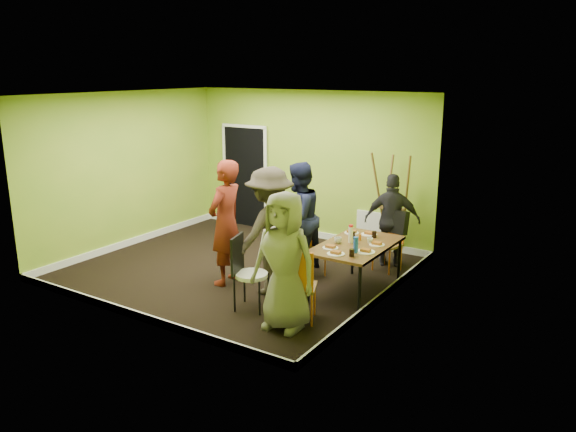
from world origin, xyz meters
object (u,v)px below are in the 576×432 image
object	(u,v)px
person_standing	(226,223)
person_left_near	(270,231)
chair_left_far	(308,245)
chair_front_end	(299,282)
person_left_far	(298,218)
dining_table	(356,248)
person_front_end	(284,261)
chair_bentwood	(246,269)
thermos	(351,235)
orange_bottle	(360,237)
chair_left_near	(285,258)
easel	(391,206)
blue_bottle	(356,245)
chair_back_end	(394,228)
person_back_end	(392,220)

from	to	relation	value
person_standing	person_left_near	size ratio (longest dim) A/B	1.02
chair_left_far	chair_front_end	distance (m)	1.75
person_left_far	dining_table	bearing A→B (deg)	75.37
chair_left_far	person_front_end	distance (m)	1.94
chair_bentwood	person_left_near	xyz separation A→B (m)	(-0.05, 0.63, 0.36)
chair_bentwood	person_left_near	bearing A→B (deg)	169.07
thermos	dining_table	bearing A→B (deg)	-3.57
orange_bottle	person_front_end	size ratio (longest dim) A/B	0.05
chair_left_near	chair_front_end	size ratio (longest dim) A/B	0.92
chair_front_end	person_standing	size ratio (longest dim) A/B	0.52
dining_table	chair_bentwood	world-z (taller)	chair_bentwood
person_front_end	person_left_far	bearing A→B (deg)	113.22
dining_table	person_left_near	xyz separation A→B (m)	(-1.07, -0.64, 0.23)
chair_left_far	easel	size ratio (longest dim) A/B	0.48
easel	orange_bottle	xyz separation A→B (m)	(0.21, -1.66, -0.10)
chair_left_far	chair_left_near	bearing A→B (deg)	18.35
blue_bottle	chair_back_end	bearing A→B (deg)	94.17
chair_back_end	easel	xyz separation A→B (m)	(-0.29, 0.54, 0.21)
person_front_end	orange_bottle	bearing A→B (deg)	78.88
dining_table	chair_back_end	bearing A→B (deg)	88.33
easel	thermos	bearing A→B (deg)	-85.19
chair_left_far	blue_bottle	xyz separation A→B (m)	(1.12, -0.64, 0.37)
dining_table	chair_front_end	world-z (taller)	chair_front_end
chair_bentwood	person_back_end	world-z (taller)	person_back_end
chair_left_near	person_back_end	size ratio (longest dim) A/B	0.59
chair_front_end	thermos	size ratio (longest dim) A/B	4.18
chair_left_far	person_front_end	world-z (taller)	person_front_end
chair_left_far	easel	world-z (taller)	easel
chair_front_end	chair_bentwood	world-z (taller)	chair_bentwood
chair_bentwood	person_left_near	size ratio (longest dim) A/B	0.55
chair_left_far	thermos	distance (m)	0.98
person_left_near	person_front_end	xyz separation A→B (m)	(0.80, -0.85, -0.05)
chair_front_end	dining_table	bearing A→B (deg)	58.72
chair_left_near	easel	world-z (taller)	easel
person_standing	chair_left_near	bearing A→B (deg)	99.03
easel	chair_bentwood	bearing A→B (deg)	-103.76
dining_table	blue_bottle	xyz separation A→B (m)	(0.16, -0.36, 0.17)
chair_left_near	easel	distance (m)	2.44
chair_left_near	blue_bottle	xyz separation A→B (m)	(1.07, 0.11, 0.35)
blue_bottle	dining_table	bearing A→B (deg)	113.89
blue_bottle	chair_left_near	bearing A→B (deg)	-173.93
person_standing	person_front_end	size ratio (longest dim) A/B	1.08
easel	thermos	xyz separation A→B (m)	(0.16, -1.85, -0.03)
dining_table	chair_left_near	world-z (taller)	chair_left_near
chair_left_near	person_left_near	size ratio (longest dim) A/B	0.49
chair_left_far	person_front_end	size ratio (longest dim) A/B	0.49
blue_bottle	person_back_end	xyz separation A→B (m)	(-0.21, 1.79, -0.09)
chair_left_far	chair_bentwood	world-z (taller)	chair_bentwood
chair_bentwood	dining_table	bearing A→B (deg)	126.08
dining_table	person_standing	distance (m)	1.97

